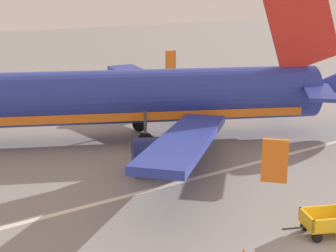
# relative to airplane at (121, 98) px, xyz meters

# --- Properties ---
(apron_stripe) EXTENTS (120.00, 0.36, 0.01)m
(apron_stripe) POSITION_rel_airplane_xyz_m (-0.97, -8.72, -3.05)
(apron_stripe) COLOR silver
(apron_stripe) RESTS_ON ground
(airplane) EXTENTS (35.36, 29.10, 11.34)m
(airplane) POSITION_rel_airplane_xyz_m (0.00, 0.00, 0.00)
(airplane) COLOR #28389E
(airplane) RESTS_ON ground
(baggage_cart_third_in_row) EXTENTS (3.55, 2.27, 1.07)m
(baggage_cart_third_in_row) POSITION_rel_airplane_xyz_m (0.97, -17.31, -2.45)
(baggage_cart_third_in_row) COLOR gold
(baggage_cart_third_in_row) RESTS_ON ground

